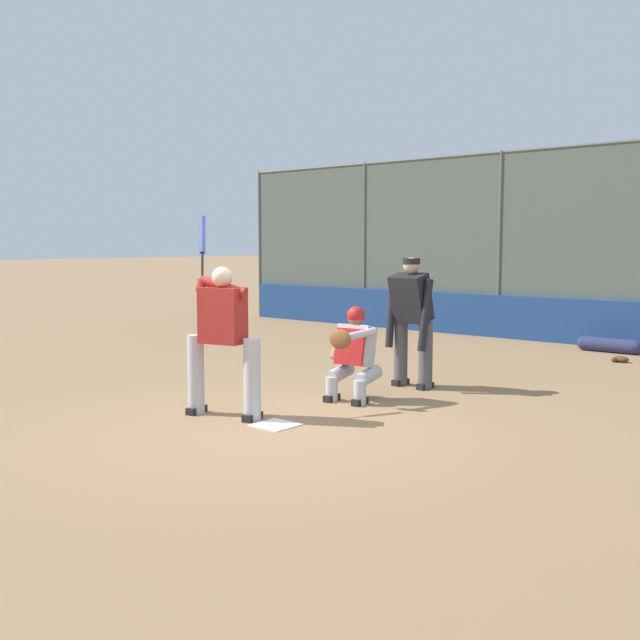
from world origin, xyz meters
TOP-DOWN VIEW (x-y plane):
  - ground_plane at (0.00, 0.00)m, footprint 160.00×160.00m
  - home_plate_marker at (0.00, 0.00)m, footprint 0.43×0.43m
  - backstop_fence at (0.00, -8.59)m, footprint 17.58×0.08m
  - padding_wall at (0.00, -8.49)m, footprint 17.15×0.18m
  - batter_at_plate at (0.74, 0.08)m, footprint 1.15×0.57m
  - catcher_behind_plate at (0.15, -1.55)m, footprint 0.65×0.75m
  - umpire_home at (0.07, -2.74)m, footprint 0.72×0.45m
  - fielding_glove_on_dirt at (-1.36, -6.79)m, footprint 0.28×0.21m
  - equipment_bag_dugout_side at (-0.84, -7.81)m, footprint 1.17×0.26m

SIDE VIEW (x-z plane):
  - ground_plane at x=0.00m, z-range 0.00..0.00m
  - home_plate_marker at x=0.00m, z-range 0.00..0.01m
  - fielding_glove_on_dirt at x=-1.36m, z-range 0.00..0.10m
  - equipment_bag_dugout_side at x=-0.84m, z-range 0.00..0.26m
  - padding_wall at x=0.00m, z-range 0.00..0.88m
  - catcher_behind_plate at x=0.15m, z-range 0.02..1.20m
  - batter_at_plate at x=0.74m, z-range -0.21..2.07m
  - umpire_home at x=0.07m, z-range 0.07..1.83m
  - backstop_fence at x=0.00m, z-range 0.09..3.93m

